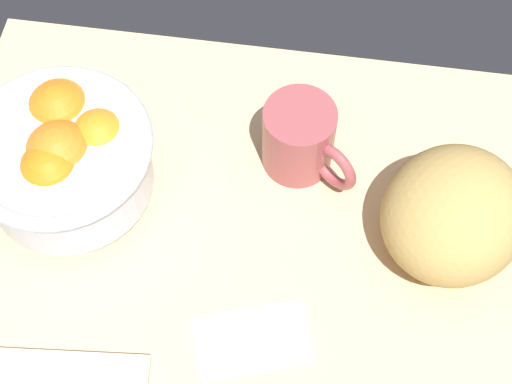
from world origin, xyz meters
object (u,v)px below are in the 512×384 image
Objects in this scene: bread_loaf at (453,214)px; mug at (301,140)px; fruit_bowl at (65,157)px; napkin_spare at (251,338)px.

mug is at bearing -24.59° from bread_loaf.
fruit_bowl is 1.23× the size of bread_loaf.
fruit_bowl is 1.68× the size of napkin_spare.
fruit_bowl reaches higher than bread_loaf.
fruit_bowl is 26.83cm from napkin_spare.
mug reaches higher than napkin_spare.
bread_loaf is (-40.41, 0.51, -1.04)cm from fruit_bowl.
fruit_bowl reaches higher than mug.
napkin_spare is at bearing 146.20° from fruit_bowl.
fruit_bowl is at bearing -0.72° from bread_loaf.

